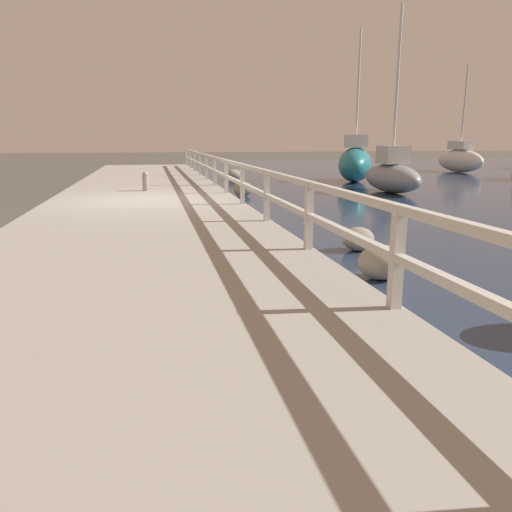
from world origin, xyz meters
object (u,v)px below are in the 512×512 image
mooring_bollard (146,181)px  sailboat_teal (355,163)px  sailboat_gray (392,175)px  sailboat_white (460,159)px

mooring_bollard → sailboat_teal: bearing=31.3°
mooring_bollard → sailboat_gray: 8.19m
sailboat_gray → sailboat_white: bearing=47.2°
mooring_bollard → sailboat_white: size_ratio=0.10×
sailboat_teal → mooring_bollard: bearing=-126.0°
sailboat_gray → sailboat_teal: (0.54, 4.46, 0.20)m
mooring_bollard → sailboat_white: bearing=30.9°
sailboat_teal → sailboat_gray: bearing=-74.2°
sailboat_gray → sailboat_teal: bearing=83.6°
mooring_bollard → sailboat_teal: (8.69, 5.28, 0.21)m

